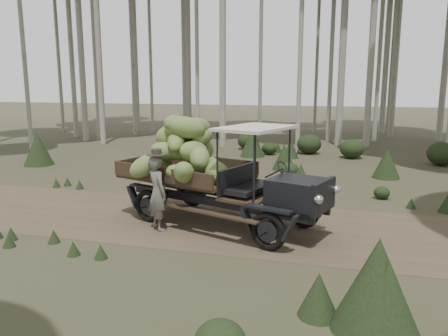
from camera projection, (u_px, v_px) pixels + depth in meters
The scene contains 5 objects.
ground at pixel (195, 221), 10.92m from camera, with size 120.00×120.00×0.00m, color #473D2B.
dirt_track at pixel (195, 221), 10.92m from camera, with size 70.00×4.00×0.01m, color brown.
banana_truck at pixel (203, 161), 10.57m from camera, with size 5.56×3.39×2.68m.
farmer at pixel (158, 192), 10.11m from camera, with size 0.76×0.74×1.92m.
undergrowth at pixel (260, 191), 11.68m from camera, with size 21.79×24.59×1.38m.
Camera 1 is at (3.48, -9.91, 3.37)m, focal length 35.00 mm.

